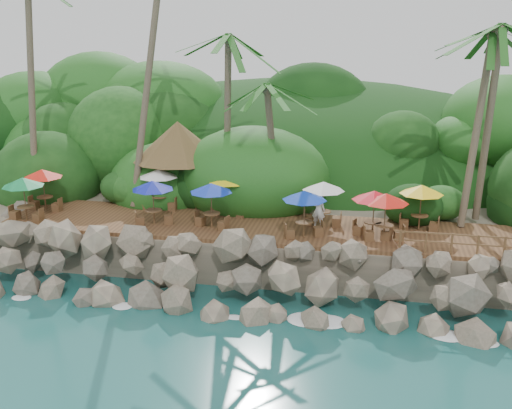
# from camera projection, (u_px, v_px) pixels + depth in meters

# --- Properties ---
(ground) EXTENTS (140.00, 140.00, 0.00)m
(ground) POSITION_uv_depth(u_px,v_px,m) (228.00, 320.00, 25.76)
(ground) COLOR #19514F
(ground) RESTS_ON ground
(land_base) EXTENTS (32.00, 25.20, 2.10)m
(land_base) POSITION_uv_depth(u_px,v_px,m) (286.00, 197.00, 40.51)
(land_base) COLOR gray
(land_base) RESTS_ON ground
(jungle_hill) EXTENTS (44.80, 28.00, 15.40)m
(jungle_hill) POSITION_uv_depth(u_px,v_px,m) (300.00, 184.00, 47.86)
(jungle_hill) COLOR #143811
(jungle_hill) RESTS_ON ground
(seawall) EXTENTS (29.00, 4.00, 2.30)m
(seawall) POSITION_uv_depth(u_px,v_px,m) (238.00, 277.00, 27.32)
(seawall) COLOR gray
(seawall) RESTS_ON ground
(terrace) EXTENTS (26.00, 5.00, 0.20)m
(terrace) POSITION_uv_depth(u_px,v_px,m) (256.00, 227.00, 30.78)
(terrace) COLOR brown
(terrace) RESTS_ON land_base
(jungle_foliage) EXTENTS (44.00, 16.00, 12.00)m
(jungle_foliage) POSITION_uv_depth(u_px,v_px,m) (283.00, 216.00, 39.86)
(jungle_foliage) COLOR #143811
(jungle_foliage) RESTS_ON ground
(foam_line) EXTENTS (25.20, 0.80, 0.06)m
(foam_line) POSITION_uv_depth(u_px,v_px,m) (230.00, 317.00, 26.03)
(foam_line) COLOR white
(foam_line) RESTS_ON ground
(palms) EXTENTS (30.27, 7.30, 14.95)m
(palms) POSITION_uv_depth(u_px,v_px,m) (266.00, 16.00, 30.41)
(palms) COLOR brown
(palms) RESTS_ON ground
(palapa) EXTENTS (5.15, 5.15, 4.60)m
(palapa) POSITION_uv_depth(u_px,v_px,m) (178.00, 141.00, 34.12)
(palapa) COLOR brown
(palapa) RESTS_ON ground
(dining_clusters) EXTENTS (21.96, 5.33, 2.30)m
(dining_clusters) POSITION_uv_depth(u_px,v_px,m) (234.00, 189.00, 30.27)
(dining_clusters) COLOR brown
(dining_clusters) RESTS_ON terrace
(railing) EXTENTS (7.20, 0.10, 1.00)m
(railing) POSITION_uv_depth(u_px,v_px,m) (478.00, 244.00, 26.41)
(railing) COLOR brown
(railing) RESTS_ON terrace
(waiter) EXTENTS (0.77, 0.60, 1.85)m
(waiter) POSITION_uv_depth(u_px,v_px,m) (319.00, 210.00, 30.10)
(waiter) COLOR silver
(waiter) RESTS_ON terrace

